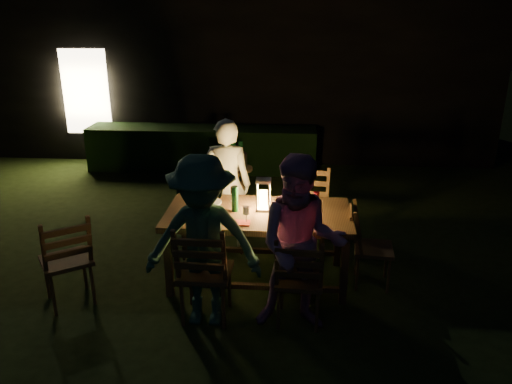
# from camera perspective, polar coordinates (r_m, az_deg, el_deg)

# --- Properties ---
(garden_envelope) EXTENTS (40.00, 40.00, 3.20)m
(garden_envelope) POSITION_cam_1_polar(r_m,az_deg,el_deg) (11.43, -1.70, 13.86)
(garden_envelope) COLOR black
(garden_envelope) RESTS_ON ground
(dining_table) EXTENTS (1.98, 0.99, 0.82)m
(dining_table) POSITION_cam_1_polar(r_m,az_deg,el_deg) (5.37, 0.25, -3.06)
(dining_table) COLOR #492D18
(dining_table) RESTS_ON ground
(chair_near_left) EXTENTS (0.50, 0.53, 1.08)m
(chair_near_left) POSITION_cam_1_polar(r_m,az_deg,el_deg) (4.93, -5.76, -10.89)
(chair_near_left) COLOR #492D18
(chair_near_left) RESTS_ON ground
(chair_near_right) EXTENTS (0.48, 0.51, 0.99)m
(chair_near_right) POSITION_cam_1_polar(r_m,az_deg,el_deg) (4.88, 4.93, -11.60)
(chair_near_right) COLOR #492D18
(chair_near_right) RESTS_ON ground
(chair_far_left) EXTENTS (0.49, 0.52, 1.01)m
(chair_far_left) POSITION_cam_1_polar(r_m,az_deg,el_deg) (6.29, -3.35, -3.78)
(chair_far_left) COLOR #492D18
(chair_far_left) RESTS_ON ground
(chair_far_right) EXTENTS (0.54, 0.57, 1.06)m
(chair_far_right) POSITION_cam_1_polar(r_m,az_deg,el_deg) (6.23, 5.87, -3.93)
(chair_far_right) COLOR #492D18
(chair_far_right) RESTS_ON ground
(chair_end) EXTENTS (0.49, 0.46, 0.95)m
(chair_end) POSITION_cam_1_polar(r_m,az_deg,el_deg) (5.62, 12.97, -7.63)
(chair_end) COLOR #492D18
(chair_end) RESTS_ON ground
(chair_spare) EXTENTS (0.67, 0.68, 1.05)m
(chair_spare) POSITION_cam_1_polar(r_m,az_deg,el_deg) (5.48, -20.62, -8.91)
(chair_spare) COLOR #492D18
(chair_spare) RESTS_ON ground
(person_house_side) EXTENTS (0.60, 0.40, 1.65)m
(person_house_side) POSITION_cam_1_polar(r_m,az_deg,el_deg) (6.14, -3.37, 0.84)
(person_house_side) COLOR white
(person_house_side) RESTS_ON ground
(person_opp_right) EXTENTS (0.83, 0.64, 1.70)m
(person_opp_right) POSITION_cam_1_polar(r_m,az_deg,el_deg) (4.57, 5.16, -6.08)
(person_opp_right) COLOR #B87EA7
(person_opp_right) RESTS_ON ground
(person_opp_left) EXTENTS (1.09, 0.63, 1.68)m
(person_opp_left) POSITION_cam_1_polar(r_m,az_deg,el_deg) (4.64, -6.08, -5.77)
(person_opp_left) COLOR #306148
(person_opp_left) RESTS_ON ground
(lantern) EXTENTS (0.16, 0.16, 0.35)m
(lantern) POSITION_cam_1_polar(r_m,az_deg,el_deg) (5.32, 0.83, -0.50)
(lantern) COLOR white
(lantern) RESTS_ON dining_table
(plate_far_left) EXTENTS (0.25, 0.25, 0.01)m
(plate_far_left) POSITION_cam_1_polar(r_m,az_deg,el_deg) (5.60, -5.20, -1.15)
(plate_far_left) COLOR white
(plate_far_left) RESTS_ON dining_table
(plate_near_left) EXTENTS (0.25, 0.25, 0.01)m
(plate_near_left) POSITION_cam_1_polar(r_m,az_deg,el_deg) (5.20, -5.99, -2.92)
(plate_near_left) COLOR white
(plate_near_left) RESTS_ON dining_table
(plate_far_right) EXTENTS (0.25, 0.25, 0.01)m
(plate_far_right) POSITION_cam_1_polar(r_m,az_deg,el_deg) (5.52, 5.09, -1.45)
(plate_far_right) COLOR white
(plate_far_right) RESTS_ON dining_table
(plate_near_right) EXTENTS (0.25, 0.25, 0.01)m
(plate_near_right) POSITION_cam_1_polar(r_m,az_deg,el_deg) (5.12, 5.11, -3.27)
(plate_near_right) COLOR white
(plate_near_right) RESTS_ON dining_table
(wineglass_a) EXTENTS (0.06, 0.06, 0.18)m
(wineglass_a) POSITION_cam_1_polar(r_m,az_deg,el_deg) (5.59, -2.60, -0.23)
(wineglass_a) COLOR #59070F
(wineglass_a) RESTS_ON dining_table
(wineglass_b) EXTENTS (0.06, 0.06, 0.18)m
(wineglass_b) POSITION_cam_1_polar(r_m,az_deg,el_deg) (5.29, -7.65, -1.63)
(wineglass_b) COLOR #59070F
(wineglass_b) RESTS_ON dining_table
(wineglass_c) EXTENTS (0.06, 0.06, 0.18)m
(wineglass_c) POSITION_cam_1_polar(r_m,az_deg,el_deg) (5.03, 3.43, -2.66)
(wineglass_c) COLOR #59070F
(wineglass_c) RESTS_ON dining_table
(wineglass_d) EXTENTS (0.06, 0.06, 0.18)m
(wineglass_d) POSITION_cam_1_polar(r_m,az_deg,el_deg) (5.46, 6.90, -0.86)
(wineglass_d) COLOR #59070F
(wineglass_d) RESTS_ON dining_table
(wineglass_e) EXTENTS (0.06, 0.06, 0.18)m
(wineglass_e) POSITION_cam_1_polar(r_m,az_deg,el_deg) (5.03, -1.13, -2.61)
(wineglass_e) COLOR silver
(wineglass_e) RESTS_ON dining_table
(bottle_table) EXTENTS (0.07, 0.07, 0.28)m
(bottle_table) POSITION_cam_1_polar(r_m,az_deg,el_deg) (5.30, -2.44, -0.78)
(bottle_table) COLOR #0F471E
(bottle_table) RESTS_ON dining_table
(napkin_left) EXTENTS (0.18, 0.14, 0.01)m
(napkin_left) POSITION_cam_1_polar(r_m,az_deg,el_deg) (5.05, -1.71, -3.54)
(napkin_left) COLOR red
(napkin_left) RESTS_ON dining_table
(napkin_right) EXTENTS (0.18, 0.14, 0.01)m
(napkin_right) POSITION_cam_1_polar(r_m,az_deg,el_deg) (5.05, 6.25, -3.68)
(napkin_right) COLOR red
(napkin_right) RESTS_ON dining_table
(phone) EXTENTS (0.14, 0.07, 0.01)m
(phone) POSITION_cam_1_polar(r_m,az_deg,el_deg) (5.14, -6.92, -3.28)
(phone) COLOR black
(phone) RESTS_ON dining_table
(side_table) EXTENTS (0.46, 0.46, 0.62)m
(side_table) POSITION_cam_1_polar(r_m,az_deg,el_deg) (7.49, -2.16, 2.26)
(side_table) COLOR olive
(side_table) RESTS_ON ground
(ice_bucket) EXTENTS (0.30, 0.30, 0.22)m
(ice_bucket) POSITION_cam_1_polar(r_m,az_deg,el_deg) (7.43, -2.18, 3.60)
(ice_bucket) COLOR #A5A8AD
(ice_bucket) RESTS_ON side_table
(bottle_bucket_a) EXTENTS (0.07, 0.07, 0.32)m
(bottle_bucket_a) POSITION_cam_1_polar(r_m,az_deg,el_deg) (7.39, -2.60, 3.89)
(bottle_bucket_a) COLOR #0F471E
(bottle_bucket_a) RESTS_ON side_table
(bottle_bucket_b) EXTENTS (0.07, 0.07, 0.32)m
(bottle_bucket_b) POSITION_cam_1_polar(r_m,az_deg,el_deg) (7.45, -1.76, 4.05)
(bottle_bucket_b) COLOR #0F471E
(bottle_bucket_b) RESTS_ON side_table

